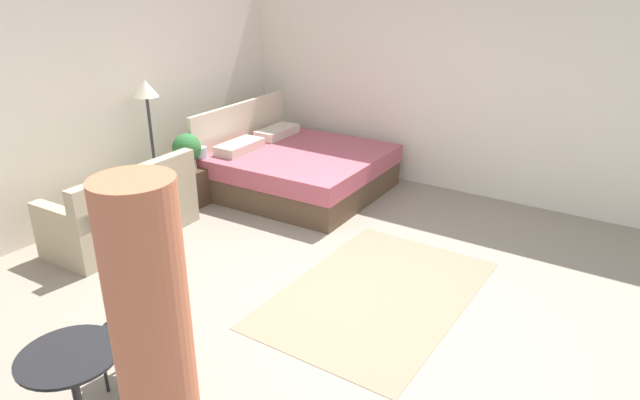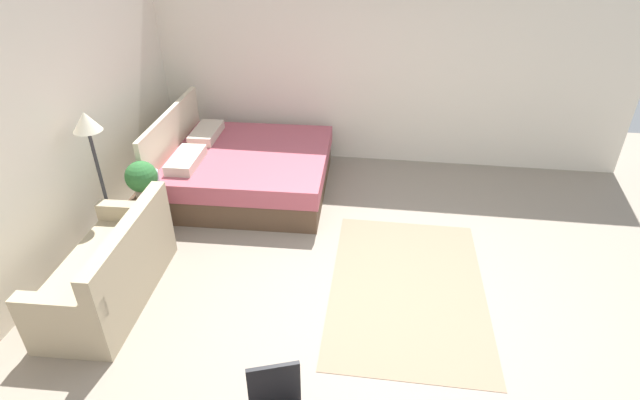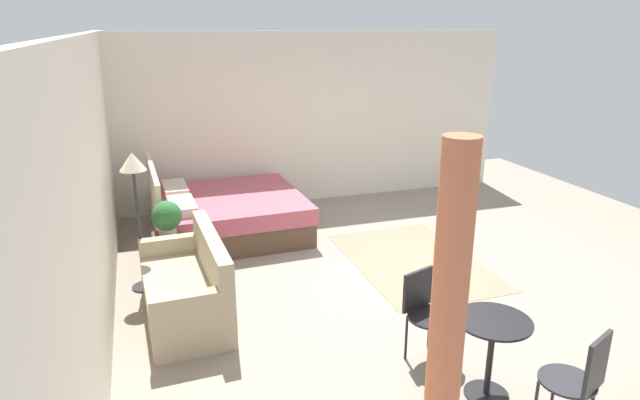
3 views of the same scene
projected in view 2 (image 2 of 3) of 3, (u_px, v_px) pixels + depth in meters
ground_plane at (373, 302)px, 4.76m from camera, size 9.37×9.59×0.02m
wall_back at (15, 152)px, 4.42m from camera, size 9.37×0.12×2.77m
wall_right at (389, 67)px, 6.74m from camera, size 0.12×6.59×2.77m
area_rug at (407, 287)px, 4.93m from camera, size 2.31×1.52×0.01m
bed at (246, 169)px, 6.45m from camera, size 2.00×2.08×1.08m
couch at (111, 272)px, 4.67m from camera, size 1.61×0.81×0.87m
nightstand at (153, 211)px, 5.72m from camera, size 0.40×0.37×0.46m
potted_plant at (142, 178)px, 5.38m from camera, size 0.35×0.35×0.46m
vase at (154, 180)px, 5.63m from camera, size 0.13×0.13×0.24m
floor_lamp at (91, 141)px, 4.91m from camera, size 0.30×0.30×1.57m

